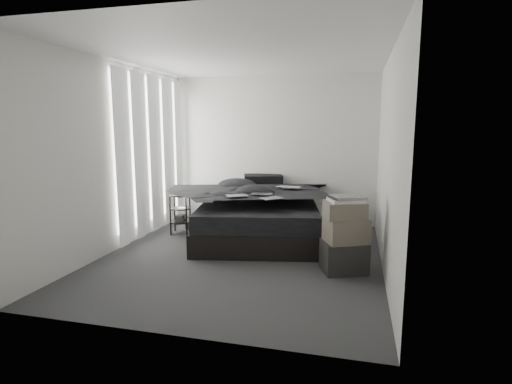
% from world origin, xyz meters
% --- Properties ---
extents(floor, '(3.60, 4.20, 0.01)m').
position_xyz_m(floor, '(0.00, 0.00, 0.00)').
color(floor, '#363638').
rests_on(floor, ground).
extents(ceiling, '(3.60, 4.20, 0.01)m').
position_xyz_m(ceiling, '(0.00, 0.00, 2.60)').
color(ceiling, white).
rests_on(ceiling, ground).
extents(wall_back, '(3.60, 0.01, 2.60)m').
position_xyz_m(wall_back, '(0.00, 2.10, 1.30)').
color(wall_back, silver).
rests_on(wall_back, ground).
extents(wall_front, '(3.60, 0.01, 2.60)m').
position_xyz_m(wall_front, '(0.00, -2.10, 1.30)').
color(wall_front, silver).
rests_on(wall_front, ground).
extents(wall_left, '(0.01, 4.20, 2.60)m').
position_xyz_m(wall_left, '(-1.80, 0.00, 1.30)').
color(wall_left, silver).
rests_on(wall_left, ground).
extents(wall_right, '(0.01, 4.20, 2.60)m').
position_xyz_m(wall_right, '(1.80, 0.00, 1.30)').
color(wall_right, silver).
rests_on(wall_right, ground).
extents(window_left, '(0.02, 2.00, 2.30)m').
position_xyz_m(window_left, '(-1.78, 0.90, 1.35)').
color(window_left, white).
rests_on(window_left, wall_left).
extents(curtain_left, '(0.06, 2.12, 2.48)m').
position_xyz_m(curtain_left, '(-1.73, 0.90, 1.28)').
color(curtain_left, white).
rests_on(curtain_left, wall_left).
extents(bed, '(2.19, 2.64, 0.32)m').
position_xyz_m(bed, '(-0.00, 1.02, 0.16)').
color(bed, black).
rests_on(bed, floor).
extents(mattress, '(2.11, 2.56, 0.25)m').
position_xyz_m(mattress, '(-0.00, 1.02, 0.44)').
color(mattress, black).
rests_on(mattress, bed).
extents(duvet, '(2.08, 2.30, 0.27)m').
position_xyz_m(duvet, '(0.01, 0.96, 0.71)').
color(duvet, black).
rests_on(duvet, mattress).
extents(pillow_lower, '(0.78, 0.60, 0.16)m').
position_xyz_m(pillow_lower, '(-0.23, 1.91, 0.65)').
color(pillow_lower, black).
rests_on(pillow_lower, mattress).
extents(pillow_upper, '(0.76, 0.63, 0.15)m').
position_xyz_m(pillow_upper, '(-0.14, 1.90, 0.80)').
color(pillow_upper, black).
rests_on(pillow_upper, pillow_lower).
extents(laptop, '(0.40, 0.29, 0.03)m').
position_xyz_m(laptop, '(0.41, 1.16, 0.86)').
color(laptop, silver).
rests_on(laptop, duvet).
extents(comic_a, '(0.35, 0.32, 0.01)m').
position_xyz_m(comic_a, '(-0.16, 0.35, 0.85)').
color(comic_a, black).
rests_on(comic_a, duvet).
extents(comic_b, '(0.30, 0.20, 0.01)m').
position_xyz_m(comic_b, '(0.14, 0.58, 0.86)').
color(comic_b, black).
rests_on(comic_b, duvet).
extents(comic_c, '(0.35, 0.35, 0.01)m').
position_xyz_m(comic_c, '(0.35, 0.27, 0.86)').
color(comic_c, black).
rests_on(comic_c, duvet).
extents(side_stand, '(0.40, 0.40, 0.63)m').
position_xyz_m(side_stand, '(-1.29, 0.91, 0.31)').
color(side_stand, black).
rests_on(side_stand, floor).
extents(papers, '(0.29, 0.25, 0.01)m').
position_xyz_m(papers, '(-1.28, 0.90, 0.63)').
color(papers, white).
rests_on(papers, side_stand).
extents(floor_books, '(0.18, 0.21, 0.12)m').
position_xyz_m(floor_books, '(-1.25, 1.24, 0.06)').
color(floor_books, black).
rests_on(floor_books, floor).
extents(box_lower, '(0.61, 0.54, 0.37)m').
position_xyz_m(box_lower, '(1.34, -0.24, 0.19)').
color(box_lower, black).
rests_on(box_lower, floor).
extents(box_mid, '(0.58, 0.53, 0.28)m').
position_xyz_m(box_mid, '(1.35, -0.24, 0.51)').
color(box_mid, '#60584B').
rests_on(box_mid, box_lower).
extents(box_upper, '(0.53, 0.48, 0.20)m').
position_xyz_m(box_upper, '(1.33, -0.24, 0.75)').
color(box_upper, '#60584B').
rests_on(box_upper, box_mid).
extents(art_book_white, '(0.46, 0.42, 0.04)m').
position_xyz_m(art_book_white, '(1.34, -0.24, 0.87)').
color(art_book_white, silver).
rests_on(art_book_white, box_upper).
extents(art_book_snake, '(0.46, 0.43, 0.03)m').
position_xyz_m(art_book_snake, '(1.35, -0.24, 0.91)').
color(art_book_snake, silver).
rests_on(art_book_snake, art_book_white).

